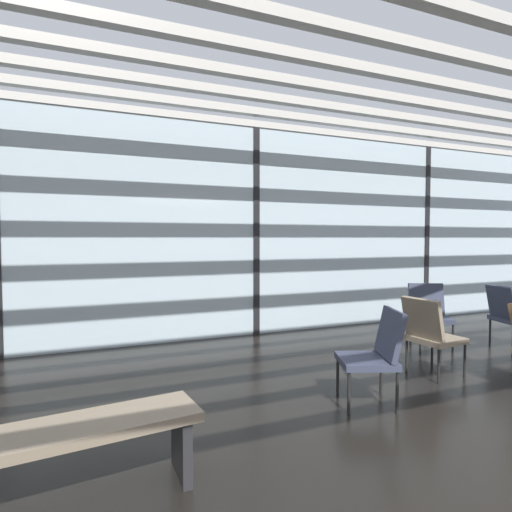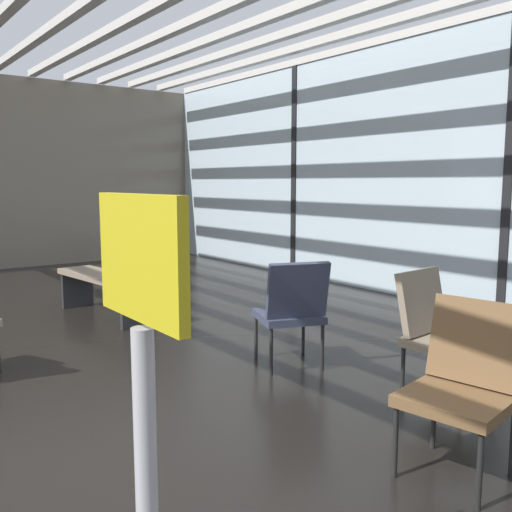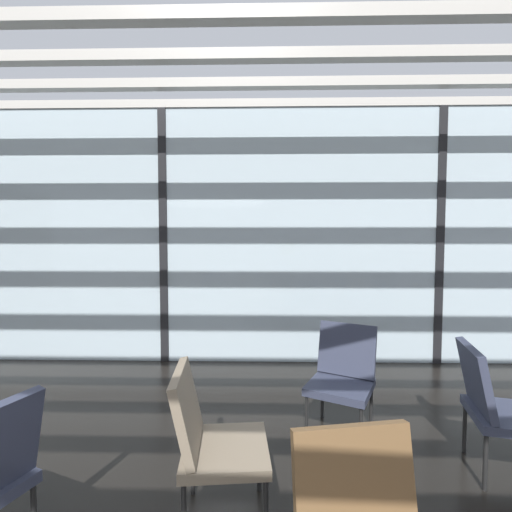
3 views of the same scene
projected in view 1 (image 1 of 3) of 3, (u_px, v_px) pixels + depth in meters
name	position (u px, v px, depth m)	size (l,w,h in m)	color
glass_curtain_wall	(255.00, 232.00, 6.51)	(14.00, 0.08, 3.23)	silver
window_mullion_1	(255.00, 232.00, 6.51)	(0.10, 0.12, 3.23)	black
window_mullion_2	(425.00, 233.00, 7.86)	(0.10, 0.12, 3.23)	black
ceiling_slats	(410.00, 23.00, 3.40)	(13.72, 6.72, 0.10)	beige
parked_airplane	(144.00, 222.00, 10.79)	(13.79, 3.86, 3.86)	#B2BCD6
lounge_chair_1	(429.00, 311.00, 5.78)	(0.66, 0.68, 0.87)	#33384C
lounge_chair_2	(430.00, 332.00, 4.52)	(0.57, 0.53, 0.87)	#7F705B
lounge_chair_5	(509.00, 313.00, 5.66)	(0.62, 0.59, 0.87)	#33384C
lounge_chair_6	(376.00, 351.00, 3.75)	(0.66, 0.64, 0.87)	#33384C
waiting_bench	(66.00, 445.00, 2.30)	(1.54, 0.56, 0.47)	#7F705B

